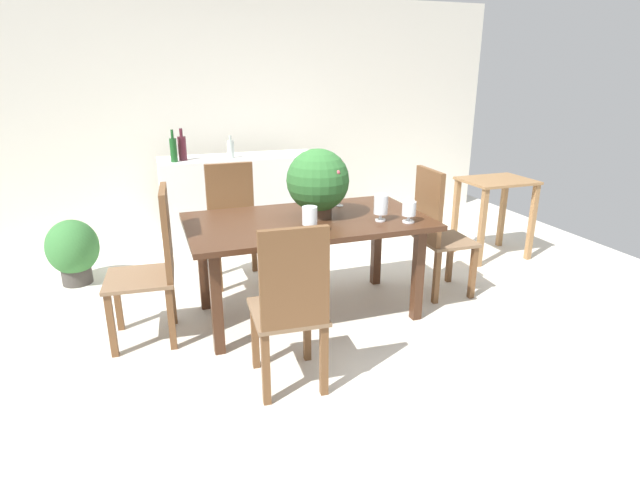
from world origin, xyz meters
name	(u,v)px	position (x,y,z in m)	size (l,w,h in m)	color
ground_plane	(309,314)	(0.00, 0.00, 0.00)	(7.04, 7.04, 0.00)	silver
back_wall	(238,116)	(0.00, 2.60, 1.30)	(6.40, 0.10, 2.60)	beige
dining_table	(308,230)	(0.00, 0.03, 0.68)	(1.76, 0.99, 0.77)	#422616
chair_head_end	(155,260)	(-1.10, 0.02, 0.59)	(0.49, 0.49, 1.08)	brown
chair_near_left	(291,304)	(-0.40, -0.90, 0.56)	(0.44, 0.49, 1.04)	brown
chair_far_left	(233,217)	(-0.40, 0.95, 0.57)	(0.46, 0.43, 1.03)	brown
chair_foot_end	(436,228)	(1.11, 0.03, 0.58)	(0.43, 0.45, 1.07)	brown
flower_centerpiece	(318,182)	(0.09, 0.06, 1.03)	(0.46, 0.46, 0.51)	#4C3828
crystal_vase_left	(381,205)	(0.48, -0.19, 0.88)	(0.10, 0.10, 0.19)	silver
crystal_vase_center_near	(409,210)	(0.66, -0.29, 0.86)	(0.10, 0.10, 0.15)	silver
crystal_vase_right	(310,217)	(-0.09, -0.31, 0.88)	(0.10, 0.10, 0.19)	silver
wine_glass	(339,192)	(0.36, 0.31, 0.88)	(0.07, 0.07, 0.15)	silver
kitchen_counter	(242,199)	(-0.12, 1.98, 0.47)	(1.67, 0.55, 0.94)	silver
wine_bottle_green	(173,149)	(-0.80, 1.85, 1.06)	(0.07, 0.07, 0.32)	#194C1E
wine_bottle_dark	(231,149)	(-0.22, 1.91, 1.03)	(0.07, 0.07, 0.23)	#B2BFB7
wine_bottle_amber	(182,148)	(-0.71, 1.92, 1.06)	(0.08, 0.08, 0.32)	#511E28
side_table	(495,199)	(2.16, 0.65, 0.59)	(0.67, 0.52, 0.79)	olive
potted_plant_floor	(73,250)	(-1.76, 1.27, 0.31)	(0.44, 0.44, 0.58)	#423D38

